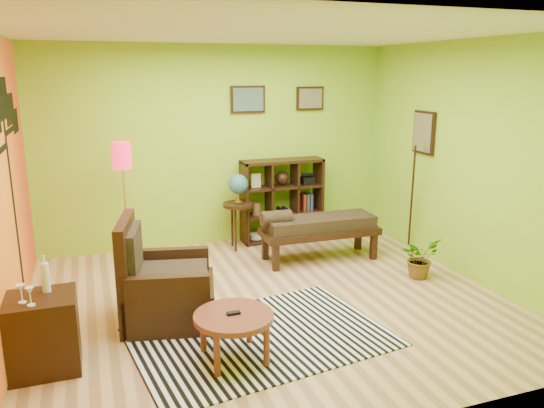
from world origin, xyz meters
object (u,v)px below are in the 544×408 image
object	(u,v)px
potted_plant	(419,262)
bench	(317,226)
coffee_table	(234,321)
armchair	(163,290)
cube_shelf	(283,200)
side_cabinet	(44,333)
globe_table	(238,193)
floor_lamp	(123,167)

from	to	relation	value
potted_plant	bench	bearing A→B (deg)	133.40
coffee_table	potted_plant	distance (m)	2.85
armchair	potted_plant	xyz separation A→B (m)	(3.09, 0.13, -0.13)
bench	potted_plant	xyz separation A→B (m)	(0.93, -0.98, -0.27)
cube_shelf	potted_plant	size ratio (longest dim) A/B	2.43
side_cabinet	globe_table	xyz separation A→B (m)	(2.39, 2.49, 0.48)
side_cabinet	armchair	bearing A→B (deg)	28.67
globe_table	cube_shelf	size ratio (longest dim) A/B	0.89
floor_lamp	globe_table	world-z (taller)	floor_lamp
armchair	globe_table	world-z (taller)	same
coffee_table	side_cabinet	world-z (taller)	side_cabinet
floor_lamp	cube_shelf	bearing A→B (deg)	12.45
globe_table	floor_lamp	bearing A→B (deg)	-168.16
globe_table	potted_plant	xyz separation A→B (m)	(1.76, -1.78, -0.61)
cube_shelf	coffee_table	bearing A→B (deg)	-117.52
armchair	potted_plant	distance (m)	3.10
coffee_table	globe_table	world-z (taller)	globe_table
coffee_table	bench	world-z (taller)	bench
side_cabinet	floor_lamp	xyz separation A→B (m)	(0.85, 2.17, 0.98)
armchair	side_cabinet	size ratio (longest dim) A/B	1.11
globe_table	potted_plant	bearing A→B (deg)	-45.26
cube_shelf	potted_plant	xyz separation A→B (m)	(1.04, -1.96, -0.41)
globe_table	cube_shelf	xyz separation A→B (m)	(0.73, 0.18, -0.21)
cube_shelf	bench	world-z (taller)	cube_shelf
side_cabinet	cube_shelf	xyz separation A→B (m)	(3.11, 2.67, 0.27)
globe_table	cube_shelf	distance (m)	0.78
side_cabinet	floor_lamp	world-z (taller)	floor_lamp
bench	floor_lamp	bearing A→B (deg)	168.66
cube_shelf	potted_plant	bearing A→B (deg)	-62.12
floor_lamp	bench	bearing A→B (deg)	-11.34
floor_lamp	potted_plant	size ratio (longest dim) A/B	3.26
coffee_table	cube_shelf	bearing A→B (deg)	62.48
coffee_table	floor_lamp	world-z (taller)	floor_lamp
cube_shelf	bench	distance (m)	0.99
side_cabinet	potted_plant	xyz separation A→B (m)	(4.15, 0.71, -0.14)
cube_shelf	potted_plant	world-z (taller)	cube_shelf
cube_shelf	potted_plant	distance (m)	2.25
bench	potted_plant	distance (m)	1.38
bench	coffee_table	bearing A→B (deg)	-129.31
floor_lamp	bench	world-z (taller)	floor_lamp
armchair	side_cabinet	distance (m)	1.21
armchair	floor_lamp	bearing A→B (deg)	97.53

